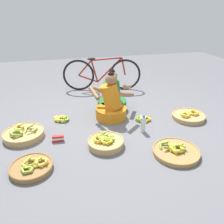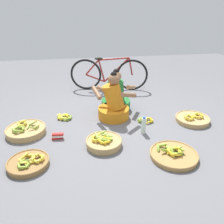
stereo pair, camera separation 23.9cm
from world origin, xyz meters
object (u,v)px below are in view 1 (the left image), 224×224
at_px(bicycle_leaning, 102,74).
at_px(water_bottle, 143,124).
at_px(banana_basket_back_center, 24,134).
at_px(packet_carton_stack, 58,138).
at_px(loose_bananas_near_bicycle, 61,119).
at_px(vendor_woman_front, 111,104).
at_px(banana_basket_mid_right, 32,167).
at_px(banana_basket_front_right, 188,116).
at_px(banana_basket_back_right, 106,142).
at_px(loose_bananas_front_center, 143,119).
at_px(banana_basket_mid_left, 176,151).
at_px(vendor_woman_behind, 112,97).

relative_size(bicycle_leaning, water_bottle, 6.19).
xyz_separation_m(banana_basket_back_center, packet_carton_stack, (0.48, -0.23, -0.01)).
bearing_deg(loose_bananas_near_bicycle, vendor_woman_front, -6.22).
xyz_separation_m(banana_basket_mid_right, packet_carton_stack, (0.31, 0.55, 0.00)).
bearing_deg(vendor_woman_front, water_bottle, -57.82).
bearing_deg(banana_basket_mid_right, bicycle_leaning, 61.41).
relative_size(banana_basket_mid_right, banana_basket_front_right, 0.91).
distance_m(banana_basket_mid_right, banana_basket_back_right, 0.99).
bearing_deg(loose_bananas_front_center, water_bottle, -110.32).
xyz_separation_m(banana_basket_mid_left, water_bottle, (-0.21, 0.63, 0.09)).
height_order(vendor_woman_front, packet_carton_stack, vendor_woman_front).
relative_size(banana_basket_mid_right, water_bottle, 1.85).
relative_size(bicycle_leaning, banana_basket_back_right, 3.40).
bearing_deg(loose_bananas_front_center, banana_basket_mid_left, -84.75).
bearing_deg(loose_bananas_near_bicycle, water_bottle, -29.04).
bearing_deg(vendor_woman_front, loose_bananas_front_center, -25.72).
bearing_deg(banana_basket_back_center, loose_bananas_near_bicycle, 35.64).
bearing_deg(loose_bananas_near_bicycle, loose_bananas_front_center, -13.82).
relative_size(banana_basket_back_center, banana_basket_front_right, 1.05).
relative_size(banana_basket_mid_right, loose_bananas_near_bicycle, 1.80).
xyz_separation_m(vendor_woman_behind, loose_bananas_front_center, (0.39, -0.56, -0.21)).
bearing_deg(water_bottle, loose_bananas_near_bicycle, 150.96).
relative_size(loose_bananas_front_center, water_bottle, 1.05).
bearing_deg(banana_basket_back_center, banana_basket_back_right, -24.41).
height_order(loose_bananas_near_bicycle, loose_bananas_front_center, loose_bananas_near_bicycle).
distance_m(banana_basket_mid_left, banana_basket_front_right, 1.11).
distance_m(vendor_woman_front, loose_bananas_front_center, 0.58).
relative_size(loose_bananas_near_bicycle, loose_bananas_front_center, 0.98).
relative_size(banana_basket_mid_left, water_bottle, 2.24).
xyz_separation_m(vendor_woman_front, vendor_woman_behind, (0.10, 0.32, -0.02)).
bearing_deg(loose_bananas_near_bicycle, bicycle_leaning, 53.43).
bearing_deg(packet_carton_stack, banana_basket_back_center, 154.24).
bearing_deg(banana_basket_mid_right, vendor_woman_behind, 46.94).
bearing_deg(packet_carton_stack, loose_bananas_front_center, 12.33).
distance_m(banana_basket_front_right, water_bottle, 0.94).
bearing_deg(vendor_woman_front, banana_basket_back_center, -167.57).
relative_size(vendor_woman_front, banana_basket_back_center, 1.38).
height_order(banana_basket_mid_left, banana_basket_front_right, banana_basket_front_right).
relative_size(banana_basket_mid_left, banana_basket_back_right, 1.23).
height_order(banana_basket_mid_right, packet_carton_stack, banana_basket_mid_right).
height_order(banana_basket_back_right, water_bottle, water_bottle).
height_order(vendor_woman_front, water_bottle, vendor_woman_front).
bearing_deg(vendor_woman_front, banana_basket_mid_left, -64.51).
xyz_separation_m(vendor_woman_front, banana_basket_mid_right, (-1.22, -1.08, -0.21)).
bearing_deg(banana_basket_mid_right, loose_bananas_near_bicycle, 71.79).
bearing_deg(banana_basket_mid_left, banana_basket_back_right, 155.07).
height_order(banana_basket_mid_right, banana_basket_mid_left, banana_basket_mid_right).
bearing_deg(loose_bananas_front_center, loose_bananas_near_bicycle, 166.18).
bearing_deg(bicycle_leaning, banana_basket_front_right, -56.37).
bearing_deg(banana_basket_front_right, banana_basket_back_right, -163.01).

